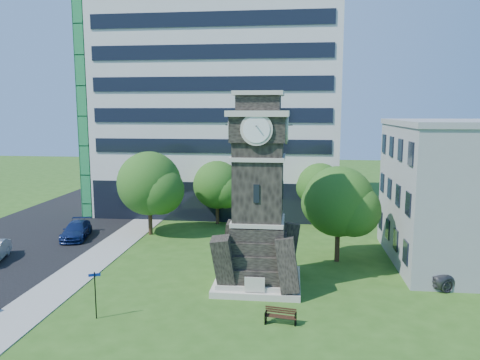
# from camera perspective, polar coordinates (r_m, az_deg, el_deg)

# --- Properties ---
(ground) EXTENTS (160.00, 160.00, 0.00)m
(ground) POSITION_cam_1_polar(r_m,az_deg,el_deg) (29.40, -4.14, -13.69)
(ground) COLOR #2B5217
(ground) RESTS_ON ground
(sidewalk) EXTENTS (3.00, 70.00, 0.06)m
(sidewalk) POSITION_cam_1_polar(r_m,az_deg,el_deg) (36.68, -17.56, -9.46)
(sidewalk) COLOR gray
(sidewalk) RESTS_ON ground
(clock_tower) EXTENTS (5.40, 5.40, 12.22)m
(clock_tower) POSITION_cam_1_polar(r_m,az_deg,el_deg) (29.38, 2.24, -2.91)
(clock_tower) COLOR beige
(clock_tower) RESTS_ON ground
(office_tall) EXTENTS (26.20, 15.11, 28.60)m
(office_tall) POSITION_cam_1_polar(r_m,az_deg,el_deg) (53.32, -2.45, 11.87)
(office_tall) COLOR silver
(office_tall) RESTS_ON ground
(car_street_north) EXTENTS (3.02, 5.21, 1.42)m
(car_street_north) POSITION_cam_1_polar(r_m,az_deg,el_deg) (43.44, -19.33, -5.81)
(car_street_north) COLOR #12204F
(car_street_north) RESTS_ON ground
(car_east_lot) EXTENTS (5.87, 4.32, 1.48)m
(car_east_lot) POSITION_cam_1_polar(r_m,az_deg,el_deg) (33.82, 25.19, -10.16)
(car_east_lot) COLOR #434347
(car_east_lot) RESTS_ON ground
(park_bench) EXTENTS (1.65, 0.44, 0.85)m
(park_bench) POSITION_cam_1_polar(r_m,az_deg,el_deg) (25.59, 4.98, -16.11)
(park_bench) COLOR black
(park_bench) RESTS_ON ground
(street_sign) EXTENTS (0.62, 0.06, 2.60)m
(street_sign) POSITION_cam_1_polar(r_m,az_deg,el_deg) (26.73, -17.24, -12.64)
(street_sign) COLOR black
(street_sign) RESTS_ON ground
(tree_nw) EXTENTS (6.24, 5.67, 7.50)m
(tree_nw) POSITION_cam_1_polar(r_m,az_deg,el_deg) (42.26, -10.90, -0.65)
(tree_nw) COLOR #332114
(tree_nw) RESTS_ON ground
(tree_nc) EXTENTS (5.15, 4.68, 6.24)m
(tree_nc) POSITION_cam_1_polar(r_m,az_deg,el_deg) (45.61, -2.72, -0.77)
(tree_nc) COLOR #332114
(tree_nc) RESTS_ON ground
(tree_ne) EXTENTS (4.82, 4.38, 6.10)m
(tree_ne) POSITION_cam_1_polar(r_m,az_deg,el_deg) (45.43, 9.80, -0.91)
(tree_ne) COLOR #332114
(tree_ne) RESTS_ON ground
(tree_east) EXTENTS (5.67, 5.16, 7.10)m
(tree_east) POSITION_cam_1_polar(r_m,az_deg,el_deg) (34.86, 12.04, -2.86)
(tree_east) COLOR #332114
(tree_east) RESTS_ON ground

